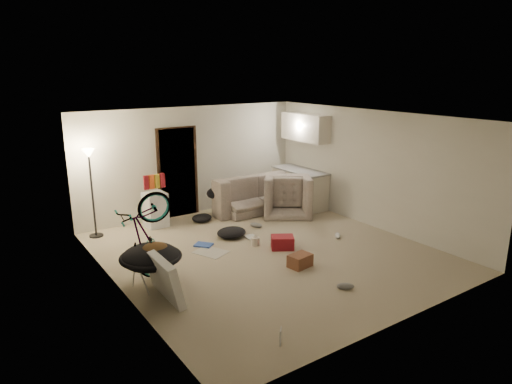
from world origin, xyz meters
TOP-DOWN VIEW (x-y plane):
  - floor at (0.00, 0.00)m, footprint 5.50×6.00m
  - ceiling at (0.00, 0.00)m, footprint 5.50×6.00m
  - wall_back at (0.00, 3.01)m, footprint 5.50×0.02m
  - wall_front at (0.00, -3.01)m, footprint 5.50×0.02m
  - wall_left at (-2.76, 0.00)m, footprint 0.02×6.00m
  - wall_right at (2.76, 0.00)m, footprint 0.02×6.00m
  - doorway at (-0.40, 2.97)m, footprint 0.85×0.10m
  - door_trim at (-0.40, 2.94)m, footprint 0.97×0.04m
  - floor_lamp at (-2.40, 2.65)m, footprint 0.28×0.28m
  - kitchen_counter at (2.43, 2.00)m, footprint 0.60×1.50m
  - counter_top at (2.43, 2.00)m, footprint 0.64×1.54m
  - kitchen_uppers at (2.56, 2.00)m, footprint 0.38×1.40m
  - sofa at (1.32, 2.45)m, footprint 2.28×0.91m
  - armchair at (1.82, 1.74)m, footprint 1.44×1.40m
  - bicycle at (-2.30, 0.07)m, footprint 1.58×0.79m
  - book_asset at (-1.63, -2.55)m, footprint 0.25×0.25m
  - mini_fridge at (-1.14, 2.55)m, footprint 0.46×0.46m
  - snack_box_0 at (-1.31, 2.55)m, footprint 0.11×0.08m
  - snack_box_1 at (-1.19, 2.55)m, footprint 0.10×0.07m
  - snack_box_2 at (-1.07, 2.55)m, footprint 0.12×0.10m
  - snack_box_3 at (-0.95, 2.55)m, footprint 0.11×0.08m
  - saucer_chair at (-2.30, -0.11)m, footprint 0.96×0.96m
  - hoodie at (-2.25, -0.14)m, footprint 0.59×0.55m
  - sofa_drape at (0.37, 2.45)m, footprint 0.63×0.54m
  - tv_box at (-2.30, -0.59)m, footprint 0.27×1.03m
  - drink_case_a at (0.09, -0.85)m, footprint 0.43×0.34m
  - drink_case_b at (0.35, -0.02)m, footprint 0.52×0.49m
  - juicer at (0.01, 0.40)m, footprint 0.16×0.16m
  - newspaper at (-0.87, 0.58)m, footprint 0.64×0.72m
  - book_blue at (-0.83, 0.95)m, footprint 0.39×0.41m
  - book_white at (0.17, 0.79)m, footprint 0.24×0.30m
  - shoe_1 at (0.61, 1.25)m, footprint 0.25×0.31m
  - shoe_3 at (0.13, -1.90)m, footprint 0.29×0.25m
  - shoe_4 at (1.62, -0.20)m, footprint 0.26×0.27m
  - clothes_lump_a at (-0.13, 1.05)m, footprint 0.62×0.53m
  - clothes_lump_b at (-0.16, 2.30)m, footprint 0.64×0.62m

SIDE VIEW (x-z plane):
  - floor at x=0.00m, z-range -0.02..0.00m
  - newspaper at x=-0.87m, z-range 0.00..0.01m
  - book_asset at x=-1.63m, z-range 0.00..0.02m
  - book_white at x=0.17m, z-range 0.00..0.03m
  - book_blue at x=-0.83m, z-range 0.00..0.03m
  - shoe_4 at x=1.62m, z-range 0.00..0.10m
  - shoe_3 at x=0.13m, z-range 0.00..0.10m
  - shoe_1 at x=0.61m, z-range 0.00..0.11m
  - clothes_lump_b at x=-0.16m, z-range 0.00..0.15m
  - juicer at x=0.01m, z-range -0.02..0.21m
  - clothes_lump_a at x=-0.13m, z-range 0.00..0.20m
  - drink_case_a at x=0.09m, z-range 0.00..0.22m
  - drink_case_b at x=0.35m, z-range 0.00..0.24m
  - sofa at x=1.32m, z-range 0.00..0.66m
  - tv_box at x=-2.30m, z-range -0.01..0.68m
  - armchair at x=1.82m, z-range 0.00..0.71m
  - mini_fridge at x=-1.14m, z-range 0.00..0.75m
  - bicycle at x=-2.30m, z-range -0.04..0.85m
  - saucer_chair at x=-2.30m, z-range 0.06..0.75m
  - kitchen_counter at x=2.43m, z-range 0.00..0.88m
  - sofa_drape at x=0.37m, z-range 0.40..0.68m
  - hoodie at x=-2.25m, z-range 0.50..0.72m
  - counter_top at x=2.43m, z-range 0.88..0.92m
  - snack_box_0 at x=-1.31m, z-range 0.85..1.15m
  - snack_box_1 at x=-1.19m, z-range 0.85..1.15m
  - snack_box_2 at x=-1.07m, z-range 0.85..1.15m
  - snack_box_3 at x=-0.95m, z-range 0.85..1.15m
  - doorway at x=-0.40m, z-range 0.00..2.04m
  - door_trim at x=-0.40m, z-range -0.03..2.07m
  - wall_back at x=0.00m, z-range 0.00..2.50m
  - wall_front at x=0.00m, z-range 0.00..2.50m
  - wall_left at x=-2.76m, z-range 0.00..2.50m
  - wall_right at x=2.76m, z-range 0.00..2.50m
  - floor_lamp at x=-2.40m, z-range 0.40..2.21m
  - kitchen_uppers at x=2.56m, z-range 1.62..2.27m
  - ceiling at x=0.00m, z-range 2.50..2.52m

